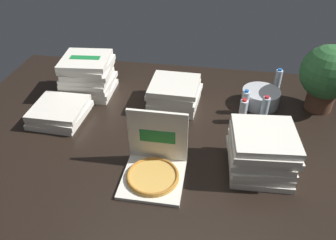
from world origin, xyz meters
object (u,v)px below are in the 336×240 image
object	(u,v)px
pizza_stack_right_mid	(60,112)
ice_bucket	(260,98)
open_pizza_box	(154,166)
water_bottle_0	(245,102)
water_bottle_3	(243,111)
pizza_stack_center_near	(261,152)
potted_plant	(328,75)
water_bottle_1	(278,80)
pizza_stack_right_far	(88,76)
water_bottle_2	(265,108)
pizza_stack_left_far	(175,94)

from	to	relation	value
pizza_stack_right_mid	ice_bucket	world-z (taller)	ice_bucket
open_pizza_box	water_bottle_0	distance (m)	0.95
pizza_stack_right_mid	water_bottle_3	xyz separation A→B (m)	(1.34, 0.18, 0.03)
pizza_stack_center_near	potted_plant	xyz separation A→B (m)	(0.50, 0.77, 0.16)
water_bottle_1	water_bottle_0	bearing A→B (deg)	-125.77
open_pizza_box	pizza_stack_right_far	size ratio (longest dim) A/B	0.94
open_pizza_box	pizza_stack_center_near	size ratio (longest dim) A/B	0.91
water_bottle_0	pizza_stack_center_near	bearing A→B (deg)	-82.91
ice_bucket	water_bottle_3	bearing A→B (deg)	-118.69
open_pizza_box	pizza_stack_right_far	distance (m)	1.13
open_pizza_box	water_bottle_2	bearing A→B (deg)	45.55
pizza_stack_right_far	water_bottle_1	world-z (taller)	pizza_stack_right_far
pizza_stack_right_mid	pizza_stack_center_near	distance (m)	1.47
pizza_stack_center_near	pizza_stack_right_mid	bearing A→B (deg)	167.82
open_pizza_box	pizza_stack_right_far	xyz separation A→B (m)	(-0.72, 0.87, 0.09)
ice_bucket	potted_plant	world-z (taller)	potted_plant
pizza_stack_right_mid	water_bottle_2	xyz separation A→B (m)	(1.51, 0.24, 0.03)
potted_plant	water_bottle_1	bearing A→B (deg)	141.27
pizza_stack_right_mid	pizza_stack_left_far	xyz separation A→B (m)	(0.82, 0.33, 0.04)
pizza_stack_center_near	pizza_stack_left_far	xyz separation A→B (m)	(-0.62, 0.64, -0.04)
pizza_stack_left_far	water_bottle_1	distance (m)	0.91
open_pizza_box	pizza_stack_left_far	distance (m)	0.80
water_bottle_2	pizza_stack_left_far	bearing A→B (deg)	172.73
water_bottle_0	water_bottle_1	distance (m)	0.48
pizza_stack_left_far	open_pizza_box	bearing A→B (deg)	-90.53
open_pizza_box	ice_bucket	size ratio (longest dim) A/B	1.32
ice_bucket	water_bottle_1	size ratio (longest dim) A/B	1.48
water_bottle_2	pizza_stack_right_far	bearing A→B (deg)	173.66
water_bottle_2	potted_plant	world-z (taller)	potted_plant
open_pizza_box	potted_plant	distance (m)	1.48
pizza_stack_left_far	water_bottle_1	world-z (taller)	pizza_stack_left_far
open_pizza_box	water_bottle_2	world-z (taller)	open_pizza_box
pizza_stack_right_far	water_bottle_1	size ratio (longest dim) A/B	2.09
pizza_stack_right_far	ice_bucket	xyz separation A→B (m)	(1.40, 0.05, -0.10)
water_bottle_0	water_bottle_1	bearing A→B (deg)	54.23
pizza_stack_right_mid	pizza_stack_right_far	size ratio (longest dim) A/B	0.98
water_bottle_3	water_bottle_0	bearing A→B (deg)	82.20
open_pizza_box	water_bottle_1	xyz separation A→B (m)	(0.83, 1.16, 0.02)
pizza_stack_center_near	water_bottle_3	bearing A→B (deg)	100.97
pizza_stack_right_far	water_bottle_0	bearing A→B (deg)	-4.20
potted_plant	ice_bucket	bearing A→B (deg)	-177.91
pizza_stack_right_mid	water_bottle_1	distance (m)	1.79
pizza_stack_right_far	water_bottle_1	bearing A→B (deg)	10.88
water_bottle_0	potted_plant	size ratio (longest dim) A/B	0.38
pizza_stack_right_far	pizza_stack_left_far	world-z (taller)	pizza_stack_right_far
pizza_stack_right_far	water_bottle_3	size ratio (longest dim) A/B	2.09
pizza_stack_right_mid	pizza_stack_right_far	bearing A→B (deg)	77.22
pizza_stack_left_far	water_bottle_1	size ratio (longest dim) A/B	2.07
pizza_stack_right_far	water_bottle_3	distance (m)	1.27
ice_bucket	potted_plant	xyz separation A→B (m)	(0.45, 0.02, 0.23)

